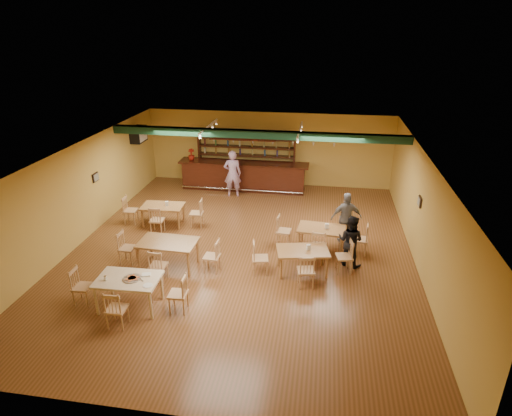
% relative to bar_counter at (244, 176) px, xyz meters
% --- Properties ---
extents(floor, '(12.00, 12.00, 0.00)m').
position_rel_bar_counter_xyz_m(floor, '(0.90, -5.15, -0.56)').
color(floor, brown).
rests_on(floor, ground).
extents(ceiling_beam, '(10.00, 0.30, 0.25)m').
position_rel_bar_counter_xyz_m(ceiling_beam, '(0.90, -2.35, 2.31)').
color(ceiling_beam, '#10321E').
rests_on(ceiling_beam, ceiling).
extents(track_rail_left, '(0.05, 2.50, 0.05)m').
position_rel_bar_counter_xyz_m(track_rail_left, '(-0.90, -1.75, 2.38)').
color(track_rail_left, white).
rests_on(track_rail_left, ceiling).
extents(track_rail_right, '(0.05, 2.50, 0.05)m').
position_rel_bar_counter_xyz_m(track_rail_right, '(2.30, -1.75, 2.38)').
color(track_rail_right, white).
rests_on(track_rail_right, ceiling).
extents(ac_unit, '(0.34, 0.70, 0.48)m').
position_rel_bar_counter_xyz_m(ac_unit, '(-3.90, -0.95, 1.79)').
color(ac_unit, white).
rests_on(ac_unit, wall_left).
extents(picture_left, '(0.04, 0.34, 0.28)m').
position_rel_bar_counter_xyz_m(picture_left, '(-4.07, -4.15, 1.14)').
color(picture_left, black).
rests_on(picture_left, wall_left).
extents(picture_right, '(0.04, 0.34, 0.28)m').
position_rel_bar_counter_xyz_m(picture_right, '(5.87, -4.65, 1.14)').
color(picture_right, black).
rests_on(picture_right, wall_right).
extents(bar_counter, '(5.22, 0.85, 1.13)m').
position_rel_bar_counter_xyz_m(bar_counter, '(0.00, 0.00, 0.00)').
color(bar_counter, '#38160B').
rests_on(bar_counter, ground).
extents(back_bar_hutch, '(4.04, 0.40, 2.28)m').
position_rel_bar_counter_xyz_m(back_bar_hutch, '(0.00, 0.63, 0.57)').
color(back_bar_hutch, '#38160B').
rests_on(back_bar_hutch, ground).
extents(poinsettia, '(0.33, 0.33, 0.46)m').
position_rel_bar_counter_xyz_m(poinsettia, '(-2.16, 0.00, 0.79)').
color(poinsettia, '#A41C0F').
rests_on(poinsettia, bar_counter).
extents(dining_table_a, '(1.42, 0.90, 0.69)m').
position_rel_bar_counter_xyz_m(dining_table_a, '(-2.04, -3.76, -0.22)').
color(dining_table_a, olive).
rests_on(dining_table_a, ground).
extents(dining_table_b, '(1.44, 0.94, 0.69)m').
position_rel_bar_counter_xyz_m(dining_table_b, '(3.22, -4.66, -0.22)').
color(dining_table_b, olive).
rests_on(dining_table_b, ground).
extents(dining_table_c, '(1.60, 1.00, 0.78)m').
position_rel_bar_counter_xyz_m(dining_table_c, '(-0.92, -6.39, -0.17)').
color(dining_table_c, olive).
rests_on(dining_table_c, ground).
extents(dining_table_d, '(1.51, 1.08, 0.69)m').
position_rel_bar_counter_xyz_m(dining_table_d, '(2.75, -6.10, -0.22)').
color(dining_table_d, olive).
rests_on(dining_table_d, ground).
extents(near_table, '(1.49, 0.99, 0.78)m').
position_rel_bar_counter_xyz_m(near_table, '(-1.20, -8.30, -0.17)').
color(near_table, beige).
rests_on(near_table, ground).
extents(pizza_tray, '(0.52, 0.52, 0.01)m').
position_rel_bar_counter_xyz_m(pizza_tray, '(-1.10, -8.30, 0.23)').
color(pizza_tray, silver).
rests_on(pizza_tray, near_table).
extents(parmesan_shaker, '(0.08, 0.08, 0.11)m').
position_rel_bar_counter_xyz_m(parmesan_shaker, '(-1.67, -8.46, 0.27)').
color(parmesan_shaker, '#EAE5C6').
rests_on(parmesan_shaker, near_table).
extents(napkin_stack, '(0.23, 0.20, 0.03)m').
position_rel_bar_counter_xyz_m(napkin_stack, '(-0.84, -8.09, 0.23)').
color(napkin_stack, white).
rests_on(napkin_stack, near_table).
extents(pizza_server, '(0.30, 0.27, 0.00)m').
position_rel_bar_counter_xyz_m(pizza_server, '(-0.94, -8.25, 0.24)').
color(pizza_server, silver).
rests_on(pizza_server, pizza_tray).
extents(side_plate, '(0.23, 0.23, 0.01)m').
position_rel_bar_counter_xyz_m(side_plate, '(-0.63, -8.51, 0.22)').
color(side_plate, white).
rests_on(side_plate, near_table).
extents(patron_bar, '(0.75, 0.57, 1.84)m').
position_rel_bar_counter_xyz_m(patron_bar, '(-0.28, -0.83, 0.35)').
color(patron_bar, '#9854B6').
rests_on(patron_bar, ground).
extents(patron_right_a, '(0.89, 0.81, 1.48)m').
position_rel_bar_counter_xyz_m(patron_right_a, '(4.02, -5.46, 0.18)').
color(patron_right_a, black).
rests_on(patron_right_a, ground).
extents(patron_right_b, '(1.01, 0.58, 1.62)m').
position_rel_bar_counter_xyz_m(patron_right_b, '(3.95, -4.10, 0.24)').
color(patron_right_b, gray).
rests_on(patron_right_b, ground).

